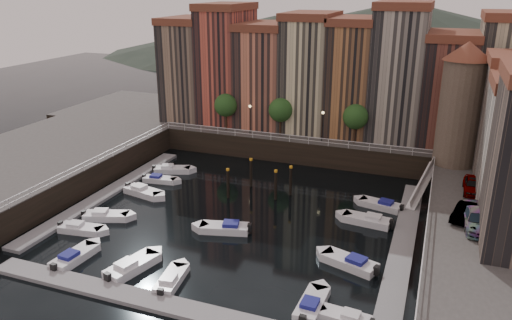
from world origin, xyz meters
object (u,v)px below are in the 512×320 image
at_px(boat_left_0, 80,229).
at_px(car_a, 473,186).
at_px(corner_tower, 461,103).
at_px(boat_left_1, 105,216).
at_px(car_c, 477,221).
at_px(boat_left_2, 143,192).
at_px(mooring_pilings, 261,181).
at_px(car_b, 464,213).
at_px(gangway, 423,183).

distance_m(boat_left_0, car_a, 38.41).
relative_size(corner_tower, boat_left_1, 2.87).
bearing_deg(car_c, boat_left_1, -178.29).
bearing_deg(boat_left_0, boat_left_2, 78.18).
bearing_deg(mooring_pilings, boat_left_2, -158.91).
bearing_deg(car_a, car_b, -98.53).
relative_size(mooring_pilings, boat_left_0, 1.43).
distance_m(corner_tower, gangway, 9.86).
xyz_separation_m(mooring_pilings, car_b, (20.84, -5.53, 2.02)).
relative_size(gangway, boat_left_2, 1.63).
relative_size(car_a, car_c, 0.85).
distance_m(car_a, car_c, 8.15).
bearing_deg(car_c, gangway, 106.16).
bearing_deg(car_b, boat_left_0, -148.55).
height_order(corner_tower, boat_left_0, corner_tower).
bearing_deg(boat_left_0, corner_tower, 28.06).
height_order(mooring_pilings, boat_left_2, mooring_pilings).
height_order(car_a, car_b, car_a).
xyz_separation_m(boat_left_1, boat_left_2, (0.11, 6.65, 0.02)).
bearing_deg(car_c, car_a, 84.76).
bearing_deg(mooring_pilings, car_b, -14.86).
height_order(mooring_pilings, car_b, car_b).
distance_m(gangway, boat_left_2, 31.09).
xyz_separation_m(gangway, car_a, (4.73, -3.82, 1.85)).
bearing_deg(boat_left_1, corner_tower, 13.95).
xyz_separation_m(car_b, car_c, (0.95, -1.48, 0.10)).
xyz_separation_m(mooring_pilings, boat_left_2, (-12.48, -4.81, -1.26)).
bearing_deg(gangway, car_c, -68.17).
height_order(boat_left_1, car_c, car_c).
bearing_deg(mooring_pilings, car_a, 2.99).
bearing_deg(boat_left_1, gangway, 10.20).
bearing_deg(boat_left_1, car_a, 1.33).
xyz_separation_m(boat_left_0, car_b, (33.97, 9.09, 3.32)).
relative_size(mooring_pilings, boat_left_1, 1.37).
bearing_deg(gangway, boat_left_0, -146.98).
height_order(mooring_pilings, boat_left_0, mooring_pilings).
relative_size(boat_left_0, car_a, 1.03).
bearing_deg(mooring_pilings, boat_left_1, -137.68).
distance_m(car_b, car_c, 1.76).
bearing_deg(boat_left_2, car_a, 21.84).
bearing_deg(car_a, corner_tower, 101.50).
relative_size(mooring_pilings, car_b, 1.63).
height_order(boat_left_0, car_c, car_c).
distance_m(boat_left_0, boat_left_2, 9.84).
distance_m(boat_left_2, car_a, 34.89).
xyz_separation_m(boat_left_0, boat_left_2, (0.65, 9.81, 0.04)).
distance_m(mooring_pilings, car_b, 21.66).
height_order(boat_left_2, car_c, car_c).
xyz_separation_m(corner_tower, gangway, (-2.90, -4.50, -8.28)).
xyz_separation_m(gangway, boat_left_0, (-30.13, -19.58, -1.57)).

